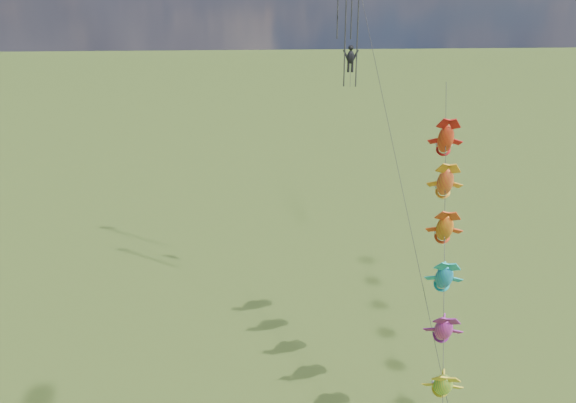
{
  "coord_description": "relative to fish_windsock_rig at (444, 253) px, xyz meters",
  "views": [
    {
      "loc": [
        6.85,
        -21.49,
        22.6
      ],
      "look_at": [
        8.58,
        10.17,
        10.53
      ],
      "focal_mm": 40.0,
      "sensor_mm": 36.0,
      "label": 1
    }
  ],
  "objects": [
    {
      "name": "parafoil_rig",
      "position": [
        -3.23,
        10.48,
        9.45
      ],
      "size": [
        4.68,
        17.11,
        25.73
      ],
      "rotation": [
        0.0,
        0.0,
        0.32
      ],
      "color": "brown",
      "rests_on": "ground"
    },
    {
      "name": "fish_windsock_rig",
      "position": [
        0.0,
        0.0,
        0.0
      ],
      "size": [
        3.58,
        15.64,
        16.25
      ],
      "rotation": [
        0.0,
        0.0,
        0.11
      ],
      "color": "brown",
      "rests_on": "ground"
    }
  ]
}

